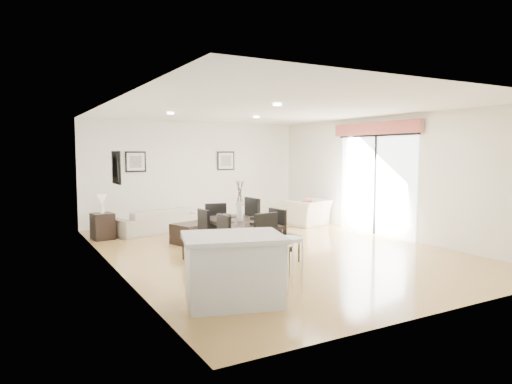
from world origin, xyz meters
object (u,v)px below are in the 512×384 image
dining_chair_head (270,241)px  side_table (103,226)px  armchair (308,213)px  coffee_table (198,232)px  dining_chair_wfar (199,232)px  bar_stool (291,245)px  sofa (154,221)px  dining_table (240,225)px  dining_chair_wnear (219,240)px  dining_chair_efar (257,222)px  kitchen_island (233,269)px  dining_chair_foot (215,224)px  dining_chair_enear (282,232)px

dining_chair_head → side_table: (-1.70, 4.24, -0.24)m
armchair → coffee_table: armchair is taller
armchair → dining_chair_wfar: bearing=13.4°
bar_stool → armchair: bearing=52.1°
sofa → armchair: bearing=148.8°
dining_table → armchair: bearing=40.3°
dining_chair_wnear → bar_stool: (0.37, -1.52, 0.15)m
dining_chair_head → bar_stool: dining_chair_head is taller
dining_table → coffee_table: dining_table is taller
dining_chair_wnear → dining_chair_efar: dining_chair_efar is taller
sofa → dining_chair_wnear: (-0.11, -3.89, 0.21)m
sofa → dining_chair_wnear: bearing=70.0°
dining_chair_efar → kitchen_island: size_ratio=0.72×
dining_chair_foot → dining_chair_wnear: bearing=79.5°
dining_chair_efar → side_table: (-2.29, 2.79, -0.30)m
dining_table → coffee_table: 1.94m
dining_chair_wnear → dining_table: bearing=122.0°
dining_chair_efar → kitchen_island: (-1.66, -2.35, -0.15)m
sofa → kitchen_island: kitchen_island is taller
dining_chair_wfar → side_table: dining_chair_wfar is taller
dining_chair_enear → side_table: bearing=24.8°
sofa → coffee_table: size_ratio=1.88×
dining_chair_wfar → side_table: size_ratio=1.55×
coffee_table → dining_table: bearing=-108.6°
sofa → dining_table: size_ratio=1.15×
sofa → side_table: size_ratio=3.42×
dining_table → dining_chair_wfar: 0.74m
bar_stool → dining_chair_head: bearing=76.4°
dining_table → dining_chair_head: dining_chair_head is taller
dining_chair_efar → dining_chair_wfar: bearing=86.8°
dining_chair_enear → dining_table: bearing=46.4°
sofa → dining_chair_head: bearing=77.6°
bar_stool → sofa: bearing=92.7°
dining_chair_wfar → kitchen_island: (-0.49, -2.36, -0.06)m
coffee_table → side_table: bearing=123.2°
dining_chair_wfar → kitchen_island: dining_chair_wfar is taller
dining_chair_wnear → dining_chair_head: (0.58, -0.62, 0.03)m
dining_chair_head → armchair: bearing=39.9°
dining_table → side_table: 3.65m
dining_chair_enear → dining_chair_head: dining_chair_head is taller
dining_chair_wfar → dining_chair_efar: (1.18, -0.01, 0.09)m
armchair → side_table: armchair is taller
dining_chair_wfar → sofa: bearing=174.8°
dining_chair_efar → bar_stool: (-0.81, -2.35, 0.06)m
dining_chair_enear → dining_chair_foot: (-0.61, 1.47, -0.01)m
armchair → kitchen_island: kitchen_island is taller
dining_chair_wfar → dining_chair_efar: bearing=86.4°
armchair → dining_chair_head: dining_chair_head is taller
dining_chair_wnear → dining_chair_enear: bearing=86.3°
armchair → dining_chair_foot: (-3.33, -1.56, 0.18)m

